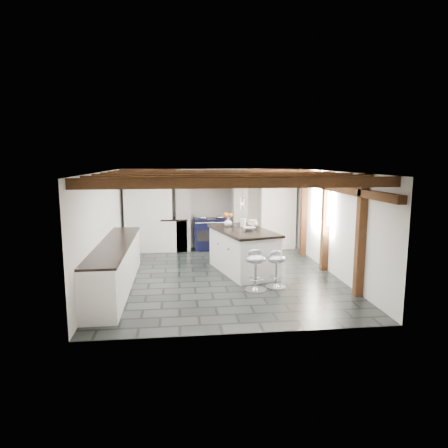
{
  "coord_description": "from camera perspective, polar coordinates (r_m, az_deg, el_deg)",
  "views": [
    {
      "loc": [
        -0.92,
        -8.51,
        2.55
      ],
      "look_at": [
        0.1,
        0.4,
        1.1
      ],
      "focal_mm": 32.0,
      "sensor_mm": 36.0,
      "label": 1
    }
  ],
  "objects": [
    {
      "name": "bar_stool_far",
      "position": [
        7.85,
        4.52,
        -5.93
      ],
      "size": [
        0.47,
        0.47,
        0.82
      ],
      "rotation": [
        0.0,
        0.0,
        0.18
      ],
      "color": "silver",
      "rests_on": "ground"
    },
    {
      "name": "range_cooker",
      "position": [
        11.42,
        -1.8,
        -1.34
      ],
      "size": [
        1.0,
        0.63,
        0.99
      ],
      "color": "black",
      "rests_on": "ground"
    },
    {
      "name": "kitchen_island",
      "position": [
        9.14,
        2.72,
        -3.76
      ],
      "size": [
        1.51,
        2.19,
        1.31
      ],
      "rotation": [
        0.0,
        0.0,
        0.26
      ],
      "color": "white",
      "rests_on": "ground"
    },
    {
      "name": "room_shell",
      "position": [
        10.05,
        -4.68,
        0.65
      ],
      "size": [
        6.0,
        6.03,
        6.0
      ],
      "color": "silver",
      "rests_on": "ground"
    },
    {
      "name": "bar_stool_near",
      "position": [
        8.09,
        7.43,
        -5.8
      ],
      "size": [
        0.49,
        0.49,
        0.76
      ],
      "rotation": [
        0.0,
        0.0,
        0.4
      ],
      "color": "silver",
      "rests_on": "ground"
    },
    {
      "name": "ground",
      "position": [
        8.94,
        -0.35,
        -7.4
      ],
      "size": [
        6.0,
        6.0,
        0.0
      ],
      "primitive_type": "plane",
      "color": "black",
      "rests_on": "ground"
    }
  ]
}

